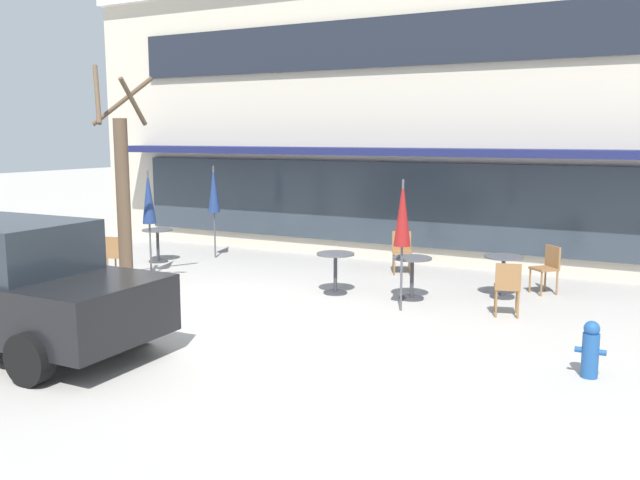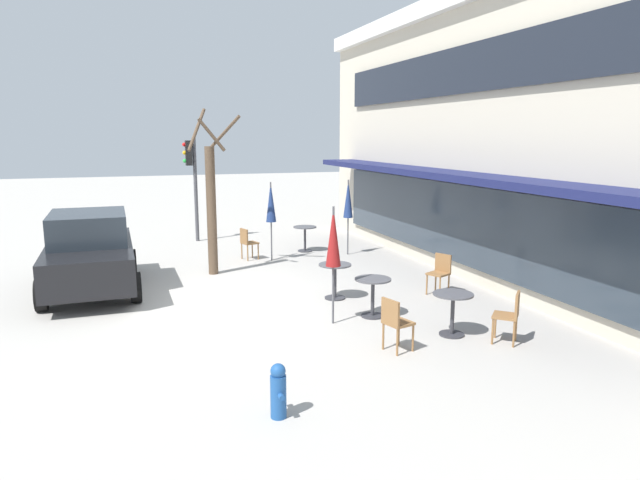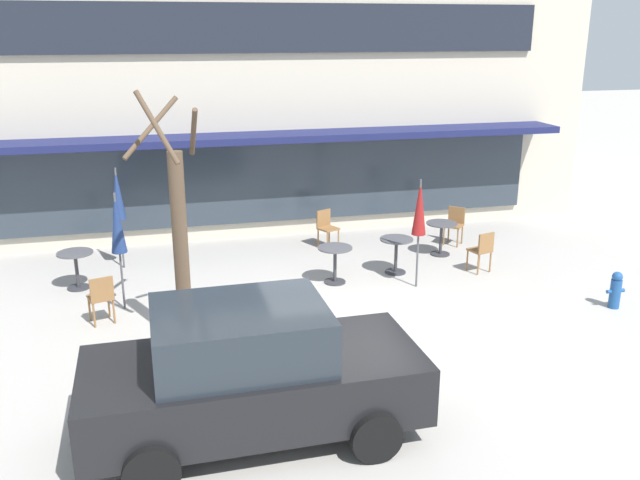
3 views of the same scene
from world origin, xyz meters
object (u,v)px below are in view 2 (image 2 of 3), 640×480
at_px(cafe_chair_2, 395,320).
at_px(cafe_table_near_wall, 335,275).
at_px(cafe_table_by_tree, 373,291).
at_px(cafe_table_mid_patio, 305,235).
at_px(patio_umbrella_corner_open, 348,199).
at_px(cafe_table_streetside, 453,307).
at_px(cafe_chair_3, 510,313).
at_px(cafe_chair_0, 440,271).
at_px(street_tree, 211,203).
at_px(parked_sedan, 90,252).
at_px(fire_hydrant, 278,391).
at_px(patio_umbrella_green_folded, 271,203).
at_px(cafe_chair_1, 247,241).
at_px(patio_umbrella_cream_folded, 333,238).
at_px(traffic_light_pole, 192,172).

bearing_deg(cafe_chair_2, cafe_table_near_wall, 177.20).
height_order(cafe_table_by_tree, cafe_table_mid_patio, same).
bearing_deg(cafe_table_by_tree, patio_umbrella_corner_open, 162.93).
height_order(cafe_table_streetside, cafe_chair_3, cafe_chair_3).
distance_m(cafe_chair_0, street_tree, 5.82).
xyz_separation_m(cafe_chair_2, cafe_chair_3, (0.29, 1.99, 0.00)).
bearing_deg(parked_sedan, fire_hydrant, 19.07).
bearing_deg(cafe_table_mid_patio, cafe_table_near_wall, -10.35).
xyz_separation_m(cafe_table_by_tree, patio_umbrella_green_folded, (-5.54, -0.60, 1.11)).
bearing_deg(cafe_table_by_tree, cafe_chair_0, 115.56).
xyz_separation_m(cafe_table_near_wall, cafe_chair_1, (-4.48, -0.96, 0.01)).
distance_m(patio_umbrella_cream_folded, cafe_chair_1, 6.12).
xyz_separation_m(patio_umbrella_green_folded, traffic_light_pole, (-3.76, -1.69, 0.67)).
distance_m(cafe_table_by_tree, cafe_chair_0, 2.29).
distance_m(patio_umbrella_cream_folded, cafe_chair_2, 2.03).
relative_size(cafe_table_mid_patio, cafe_chair_0, 0.85).
height_order(cafe_chair_0, street_tree, street_tree).
bearing_deg(cafe_table_mid_patio, traffic_light_pole, -133.84).
bearing_deg(traffic_light_pole, cafe_table_by_tree, 13.81).
bearing_deg(fire_hydrant, cafe_table_near_wall, 151.95).
relative_size(cafe_table_near_wall, cafe_chair_2, 0.85).
distance_m(cafe_chair_3, street_tree, 7.79).
bearing_deg(cafe_chair_3, parked_sedan, -130.95).
bearing_deg(cafe_table_near_wall, cafe_table_streetside, 22.06).
xyz_separation_m(cafe_table_streetside, street_tree, (-5.93, -3.26, 1.29)).
relative_size(cafe_table_near_wall, cafe_chair_1, 0.85).
bearing_deg(patio_umbrella_corner_open, cafe_table_mid_patio, -128.83).
relative_size(patio_umbrella_cream_folded, parked_sedan, 0.52).
bearing_deg(cafe_chair_3, patio_umbrella_corner_open, 178.96).
relative_size(patio_umbrella_green_folded, patio_umbrella_corner_open, 1.00).
xyz_separation_m(cafe_table_near_wall, cafe_table_mid_patio, (-5.06, 0.92, 0.00)).
height_order(parked_sedan, street_tree, street_tree).
distance_m(patio_umbrella_corner_open, cafe_chair_3, 7.76).
bearing_deg(cafe_table_mid_patio, patio_umbrella_green_folded, -54.02).
bearing_deg(cafe_chair_2, fire_hydrant, -57.08).
relative_size(parked_sedan, fire_hydrant, 6.00).
relative_size(patio_umbrella_green_folded, street_tree, 0.53).
distance_m(patio_umbrella_green_folded, patio_umbrella_cream_folded, 5.67).
height_order(cafe_table_streetside, patio_umbrella_corner_open, patio_umbrella_corner_open).
height_order(patio_umbrella_corner_open, parked_sedan, patio_umbrella_corner_open).
distance_m(cafe_table_mid_patio, parked_sedan, 6.46).
height_order(cafe_table_streetside, parked_sedan, parked_sedan).
bearing_deg(cafe_chair_3, cafe_chair_2, -98.33).
relative_size(street_tree, traffic_light_pole, 1.21).
xyz_separation_m(cafe_chair_1, fire_hydrant, (9.17, -1.54, -0.17)).
distance_m(cafe_table_by_tree, patio_umbrella_corner_open, 5.98).
bearing_deg(street_tree, fire_hydrant, -2.78).
distance_m(cafe_table_near_wall, cafe_chair_2, 3.18).
xyz_separation_m(cafe_table_streetside, cafe_chair_1, (-7.29, -2.10, 0.01)).
bearing_deg(cafe_table_near_wall, cafe_table_by_tree, 10.23).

